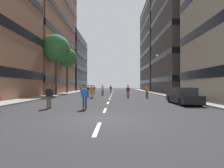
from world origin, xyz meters
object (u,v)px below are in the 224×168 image
object	(u,v)px
street_tree_near	(67,58)
skater_8	(81,88)
skater_10	(92,91)
skater_4	(49,95)
street_tree_mid	(56,49)
skater_3	(91,89)
skater_6	(147,91)
skater_7	(111,88)
skater_5	(94,89)
skater_9	(85,96)
parked_car_near	(184,97)
skater_2	(88,90)
skater_11	(103,90)
skater_1	(128,90)
streetlamp_right	(167,70)

from	to	relation	value
street_tree_near	skater_8	world-z (taller)	street_tree_near
skater_10	skater_4	bearing A→B (deg)	-99.94
street_tree_mid	skater_3	world-z (taller)	street_tree_mid
skater_6	skater_7	world-z (taller)	same
skater_5	skater_8	xyz separation A→B (m)	(-3.89, 6.32, 0.00)
street_tree_near	skater_4	size ratio (longest dim) A/B	5.34
skater_9	parked_car_near	bearing A→B (deg)	22.03
skater_2	skater_6	size ratio (longest dim) A/B	1.00
skater_6	skater_11	size ratio (longest dim) A/B	1.00
skater_1	skater_9	bearing A→B (deg)	-108.43
skater_5	skater_6	bearing A→B (deg)	-50.31
parked_car_near	street_tree_near	bearing A→B (deg)	129.42
street_tree_mid	skater_6	distance (m)	17.05
skater_3	skater_6	xyz separation A→B (m)	(9.68, -13.28, 0.00)
streetlamp_right	street_tree_mid	bearing A→B (deg)	173.33
skater_2	skater_3	distance (m)	11.21
skater_4	skater_11	world-z (taller)	same
street_tree_near	skater_7	bearing A→B (deg)	14.94
parked_car_near	skater_3	size ratio (longest dim) A/B	2.47
streetlamp_right	skater_5	world-z (taller)	streetlamp_right
skater_1	skater_4	bearing A→B (deg)	-119.99
skater_11	streetlamp_right	bearing A→B (deg)	-9.30
streetlamp_right	skater_9	size ratio (longest dim) A/B	3.65
streetlamp_right	skater_9	xyz separation A→B (m)	(-10.31, -14.54, -3.15)
skater_10	parked_car_near	bearing A→B (deg)	-37.79
street_tree_near	skater_3	bearing A→B (deg)	11.39
skater_2	skater_9	bearing A→B (deg)	-82.00
street_tree_near	skater_9	xyz separation A→B (m)	(7.96, -23.39, -6.58)
parked_car_near	skater_2	distance (m)	14.24
streetlamp_right	street_tree_near	bearing A→B (deg)	154.16
skater_7	skater_10	world-z (taller)	same
parked_car_near	street_tree_near	distance (m)	26.75
skater_2	skater_10	xyz separation A→B (m)	(0.92, -2.53, -0.03)
skater_3	skater_4	distance (m)	24.00
skater_4	street_tree_near	bearing A→B (deg)	102.76
skater_3	parked_car_near	bearing A→B (deg)	-61.05
street_tree_mid	streetlamp_right	bearing A→B (deg)	-6.67
parked_car_near	skater_6	xyz separation A→B (m)	(-1.90, 7.66, 0.29)
skater_2	skater_6	bearing A→B (deg)	-14.34
skater_5	skater_11	distance (m)	5.53
skater_8	skater_2	bearing A→B (deg)	-74.52
skater_2	skater_3	world-z (taller)	same
skater_6	skater_8	bearing A→B (deg)	126.80
skater_5	skater_6	xyz separation A→B (m)	(8.52, -10.27, -0.03)
skater_8	skater_11	bearing A→B (deg)	-62.59
skater_5	skater_10	bearing A→B (deg)	-84.45
skater_1	skater_9	world-z (taller)	same
skater_2	skater_8	world-z (taller)	same
skater_9	streetlamp_right	bearing A→B (deg)	54.66
skater_10	streetlamp_right	bearing A→B (deg)	18.85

